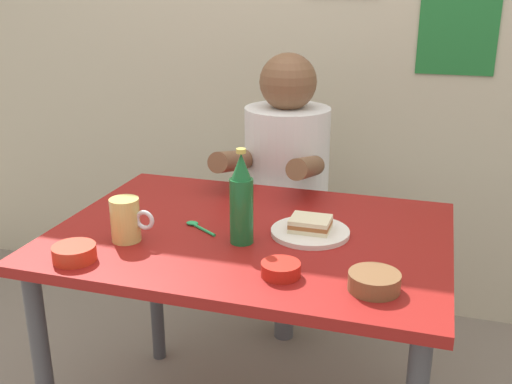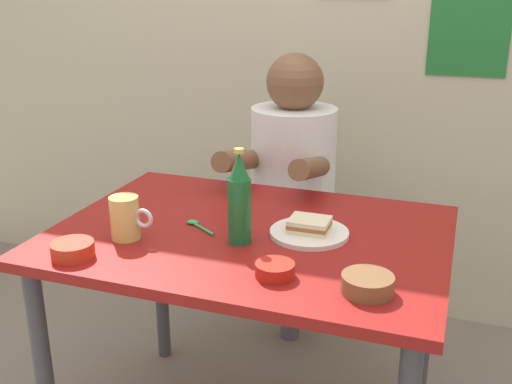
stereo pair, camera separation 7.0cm
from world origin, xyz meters
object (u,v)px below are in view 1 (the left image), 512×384
object	(u,v)px
plate_orange	(310,232)
sandwich	(310,224)
beer_mug	(126,220)
beer_bottle	(241,201)
person_seated	(286,162)
condiment_bowl_brown	(374,281)
stool	(285,260)
dining_table	(251,261)

from	to	relation	value
plate_orange	sandwich	size ratio (longest dim) A/B	2.00
plate_orange	beer_mug	xyz separation A→B (m)	(-0.47, -0.19, 0.05)
beer_mug	beer_bottle	distance (m)	0.32
person_seated	condiment_bowl_brown	world-z (taller)	person_seated
stool	sandwich	world-z (taller)	sandwich
person_seated	condiment_bowl_brown	xyz separation A→B (m)	(0.43, -0.87, -0.00)
person_seated	plate_orange	size ratio (longest dim) A/B	3.27
beer_mug	beer_bottle	bearing A→B (deg)	14.94
dining_table	plate_orange	xyz separation A→B (m)	(0.17, 0.02, 0.10)
stool	condiment_bowl_brown	distance (m)	1.06
dining_table	beer_mug	distance (m)	0.38
condiment_bowl_brown	beer_mug	bearing A→B (deg)	172.79
stool	beer_mug	world-z (taller)	beer_mug
stool	condiment_bowl_brown	world-z (taller)	condiment_bowl_brown
beer_mug	condiment_bowl_brown	size ratio (longest dim) A/B	1.05
sandwich	condiment_bowl_brown	xyz separation A→B (m)	(0.21, -0.27, -0.01)
dining_table	condiment_bowl_brown	distance (m)	0.46
dining_table	plate_orange	distance (m)	0.20
sandwich	stool	bearing A→B (deg)	110.16
dining_table	beer_bottle	xyz separation A→B (m)	(-0.00, -0.08, 0.21)
beer_bottle	sandwich	bearing A→B (deg)	32.46
dining_table	stool	world-z (taller)	dining_table
dining_table	plate_orange	size ratio (longest dim) A/B	5.00
beer_bottle	dining_table	bearing A→B (deg)	89.98
beer_mug	person_seated	bearing A→B (deg)	72.55
plate_orange	condiment_bowl_brown	bearing A→B (deg)	-52.65
stool	person_seated	size ratio (longest dim) A/B	0.63
stool	beer_mug	distance (m)	0.94
plate_orange	condiment_bowl_brown	xyz separation A→B (m)	(0.21, -0.27, 0.02)
plate_orange	stool	bearing A→B (deg)	110.16
stool	person_seated	distance (m)	0.42
stool	plate_orange	bearing A→B (deg)	-69.84
plate_orange	condiment_bowl_brown	distance (m)	0.34
stool	beer_bottle	distance (m)	0.88
person_seated	beer_bottle	distance (m)	0.71
person_seated	condiment_bowl_brown	distance (m)	0.97
person_seated	beer_mug	world-z (taller)	person_seated
plate_orange	beer_bottle	size ratio (longest dim) A/B	0.84
beer_mug	condiment_bowl_brown	xyz separation A→B (m)	(0.68, -0.09, -0.04)
sandwich	condiment_bowl_brown	distance (m)	0.34
dining_table	beer_bottle	bearing A→B (deg)	-90.02
plate_orange	beer_mug	distance (m)	0.51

